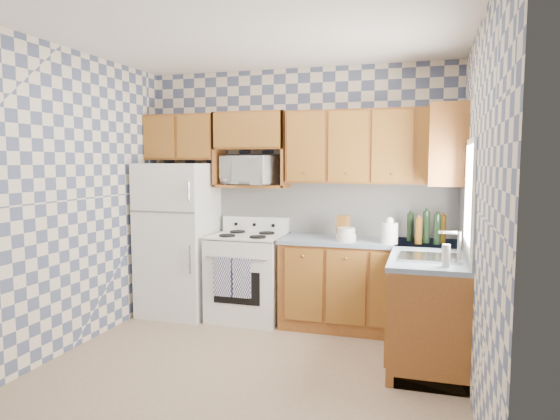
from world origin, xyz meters
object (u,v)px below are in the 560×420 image
object	(u,v)px
stove_body	(248,278)
electric_kettle	(389,233)
microwave	(250,170)
refrigerator	(179,239)

from	to	relation	value
stove_body	electric_kettle	world-z (taller)	electric_kettle
microwave	electric_kettle	distance (m)	1.66
stove_body	electric_kettle	size ratio (longest dim) A/B	4.52
electric_kettle	microwave	bearing A→B (deg)	168.41
refrigerator	microwave	size ratio (longest dim) A/B	2.96
microwave	electric_kettle	world-z (taller)	microwave
refrigerator	microwave	distance (m)	1.11
refrigerator	microwave	world-z (taller)	microwave
stove_body	refrigerator	bearing A→B (deg)	-178.22
stove_body	microwave	size ratio (longest dim) A/B	1.59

